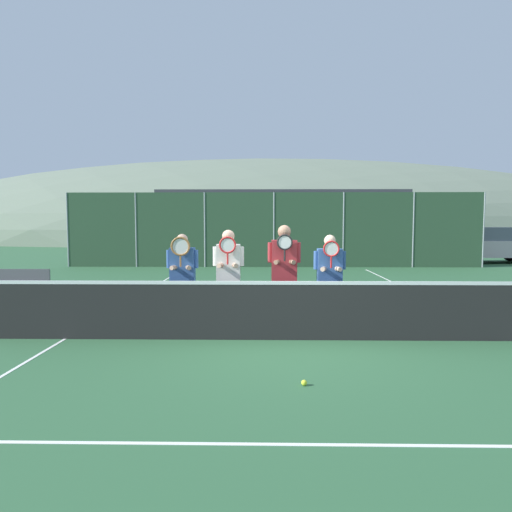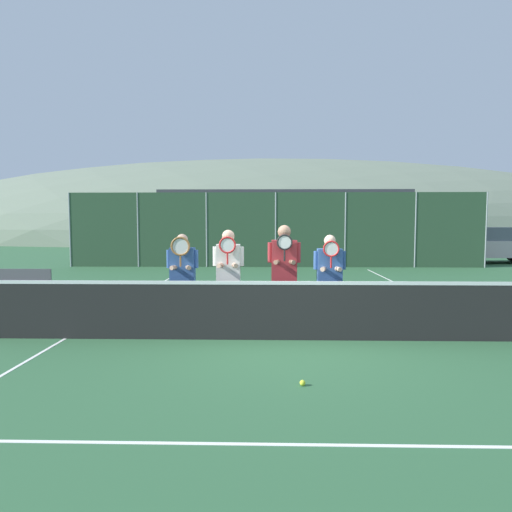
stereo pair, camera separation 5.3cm
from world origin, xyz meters
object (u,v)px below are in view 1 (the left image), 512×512
(player_center_right, at_px, (284,268))
(car_left_of_center, at_px, (279,242))
(player_center_left, at_px, (228,272))
(tennis_ball_on_court, at_px, (304,383))
(bench_courtside, at_px, (10,286))
(car_center, at_px, (386,244))
(car_right_of_center, at_px, (491,244))
(car_far_left, at_px, (179,243))
(player_rightmost, at_px, (330,276))
(player_leftmost, at_px, (182,274))

(player_center_right, bearing_deg, car_left_of_center, 88.47)
(player_center_left, relative_size, tennis_ball_on_court, 26.25)
(car_left_of_center, relative_size, bench_courtside, 2.58)
(player_center_left, relative_size, car_center, 0.40)
(player_center_right, bearing_deg, tennis_ball_on_court, -87.38)
(car_center, xyz_separation_m, bench_courtside, (-11.46, -11.29, -0.40))
(car_right_of_center, distance_m, tennis_ball_on_court, 19.21)
(car_far_left, relative_size, car_left_of_center, 0.89)
(player_center_right, relative_size, bench_courtside, 1.07)
(car_right_of_center, bearing_deg, car_center, -178.62)
(car_far_left, bearing_deg, tennis_ball_on_court, -74.47)
(player_center_right, height_order, car_center, player_center_right)
(car_left_of_center, bearing_deg, player_center_left, -95.53)
(player_rightmost, height_order, car_center, player_rightmost)
(car_right_of_center, height_order, bench_courtside, car_right_of_center)
(player_center_left, distance_m, player_rightmost, 1.75)
(player_center_right, xyz_separation_m, car_center, (5.36, 13.49, -0.25))
(car_right_of_center, xyz_separation_m, bench_courtside, (-16.39, -11.40, -0.40))
(car_far_left, bearing_deg, car_center, -0.22)
(car_center, bearing_deg, player_leftmost, -117.94)
(player_rightmost, relative_size, car_left_of_center, 0.38)
(player_rightmost, xyz_separation_m, tennis_ball_on_court, (-0.66, -2.58, -0.96))
(player_leftmost, distance_m, bench_courtside, 4.86)
(player_leftmost, distance_m, car_far_left, 13.75)
(bench_courtside, distance_m, tennis_ball_on_court, 7.91)
(player_leftmost, distance_m, player_center_left, 0.82)
(player_center_right, height_order, player_rightmost, player_center_right)
(car_far_left, height_order, tennis_ball_on_court, car_far_left)
(player_rightmost, bearing_deg, bench_courtside, 161.54)
(player_center_left, height_order, car_far_left, player_center_left)
(car_far_left, relative_size, car_right_of_center, 0.92)
(player_leftmost, xyz_separation_m, player_center_left, (0.82, -0.09, 0.04))
(player_leftmost, relative_size, player_rightmost, 1.01)
(car_left_of_center, height_order, bench_courtside, car_left_of_center)
(player_center_right, bearing_deg, player_rightmost, -6.90)
(car_right_of_center, distance_m, bench_courtside, 19.97)
(tennis_ball_on_court, bearing_deg, car_center, 72.05)
(player_leftmost, xyz_separation_m, player_rightmost, (2.56, -0.11, -0.02))
(player_rightmost, relative_size, car_center, 0.38)
(player_center_right, xyz_separation_m, car_left_of_center, (0.36, 13.68, -0.17))
(player_center_left, bearing_deg, car_far_left, 104.08)
(player_leftmost, xyz_separation_m, car_right_of_center, (12.07, 13.59, -0.15))
(player_center_left, distance_m, car_left_of_center, 13.82)
(player_leftmost, distance_m, car_right_of_center, 18.18)
(tennis_ball_on_court, bearing_deg, bench_courtside, 141.91)
(player_center_right, xyz_separation_m, player_rightmost, (0.78, -0.09, -0.11))
(player_center_left, relative_size, bench_courtside, 1.02)
(car_center, xyz_separation_m, tennis_ball_on_court, (-5.24, -16.16, -0.83))
(player_leftmost, bearing_deg, bench_courtside, 153.17)
(car_center, relative_size, bench_courtside, 2.59)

